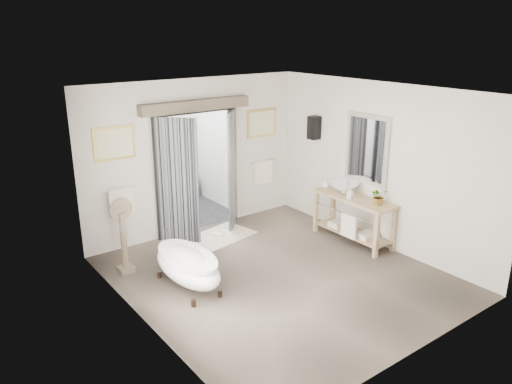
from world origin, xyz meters
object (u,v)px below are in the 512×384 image
clawfoot_tub (188,265)px  rug (221,236)px  vanity (353,215)px  basin (344,187)px

clawfoot_tub → rug: 2.01m
vanity → clawfoot_tub: bearing=174.7°
vanity → basin: basin is taller
rug → vanity: bearing=-42.1°
vanity → basin: bearing=76.5°
rug → basin: basin is taller
rug → basin: 2.49m
rug → basin: bearing=-35.0°
vanity → rug: vanity is taller
rug → clawfoot_tub: bearing=-137.5°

